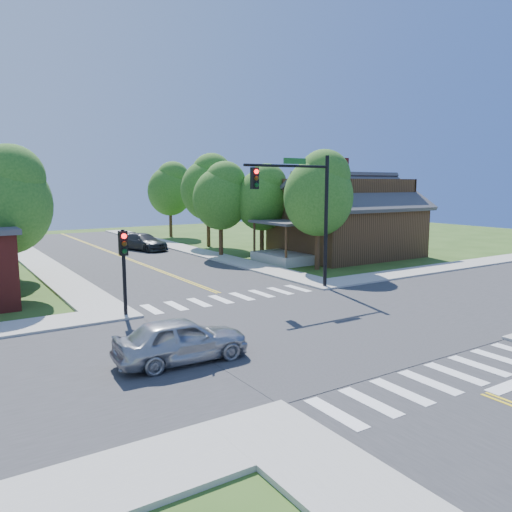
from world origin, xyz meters
TOP-DOWN VIEW (x-y plane):
  - ground at (0.00, 0.00)m, footprint 100.00×100.00m
  - road_ns at (0.00, 0.00)m, footprint 10.00×90.00m
  - road_ew at (0.00, 0.00)m, footprint 90.00×10.00m
  - intersection_patch at (0.00, 0.00)m, footprint 10.20×10.20m
  - sidewalk_ne at (15.82, 15.82)m, footprint 40.00×40.00m
  - crosswalk_north at (0.00, 6.20)m, footprint 8.85×2.00m
  - crosswalk_south at (0.00, -6.20)m, footprint 8.85×2.00m
  - centerline at (0.00, 0.00)m, footprint 0.30×90.00m
  - signal_mast_ne at (3.91, 5.59)m, footprint 5.30×0.42m
  - signal_pole_nw at (-5.60, 5.58)m, footprint 0.34×0.42m
  - house_ne at (15.11, 14.23)m, footprint 13.05×8.80m
  - tree_e_a at (9.26, 10.49)m, footprint 4.68×4.45m
  - tree_e_b at (9.46, 17.50)m, footprint 4.28×4.07m
  - tree_e_c at (8.91, 25.52)m, footprint 4.98×4.73m
  - tree_e_d at (9.40, 35.27)m, footprint 4.77×4.53m
  - tree_w_a at (-9.10, 12.66)m, footprint 4.51×4.28m
  - tree_house at (6.79, 19.32)m, footprint 4.39×4.17m
  - tree_bldg at (-8.50, 18.32)m, footprint 4.03×3.83m
  - car_silver at (-5.87, -0.74)m, footprint 2.14×4.47m
  - car_dgrey at (2.81, 26.09)m, footprint 4.92×6.11m

SIDE VIEW (x-z plane):
  - ground at x=0.00m, z-range 0.00..0.00m
  - intersection_patch at x=0.00m, z-range -0.03..0.03m
  - road_ns at x=0.00m, z-range 0.00..0.04m
  - road_ew at x=0.00m, z-range 0.01..0.04m
  - crosswalk_north at x=0.00m, z-range 0.04..0.05m
  - crosswalk_south at x=0.00m, z-range 0.04..0.05m
  - centerline at x=0.00m, z-range 0.04..0.05m
  - sidewalk_ne at x=15.82m, z-range 0.00..0.14m
  - car_dgrey at x=2.81m, z-range 0.00..1.43m
  - car_silver at x=-5.87m, z-range 0.00..1.47m
  - signal_pole_nw at x=-5.60m, z-range 0.76..4.56m
  - house_ne at x=15.11m, z-range -0.23..6.88m
  - tree_bldg at x=-8.50m, z-range 1.06..7.92m
  - tree_e_b at x=9.46m, z-range 1.13..8.41m
  - signal_mast_ne at x=3.91m, z-range 1.25..8.45m
  - tree_house at x=6.79m, z-range 1.16..8.63m
  - tree_w_a at x=-9.10m, z-range 1.19..8.86m
  - tree_e_a at x=9.26m, z-range 1.23..9.19m
  - tree_e_d at x=9.40m, z-range 1.26..9.36m
  - tree_e_c at x=8.91m, z-range 1.31..9.77m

